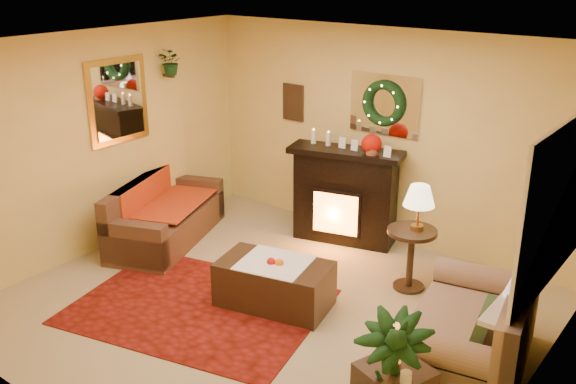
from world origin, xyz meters
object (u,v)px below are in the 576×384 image
Objects in this scene: sofa at (166,208)px; side_table_round at (410,260)px; coffee_table at (275,286)px; fireplace at (345,199)px; loveseat at (470,327)px.

side_table_round is (2.98, 0.72, -0.10)m from sofa.
side_table_round is 1.48m from coffee_table.
fireplace is at bearing 152.87° from side_table_round.
fireplace is 0.76× the size of loveseat.
fireplace is 2.82m from loveseat.
sofa is at bearing -157.18° from fireplace.
side_table_round is at bearing -41.79° from fireplace.
sofa is at bearing -166.50° from side_table_round.
fireplace is 1.80× the size of side_table_round.
side_table_round is at bearing 38.54° from coffee_table.
side_table_round is (1.23, -0.63, -0.22)m from fireplace.
side_table_round is at bearing 126.00° from loveseat.
sofa is 2.12m from coffee_table.
loveseat is (2.29, -1.64, -0.13)m from fireplace.
loveseat is 1.47m from side_table_round.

